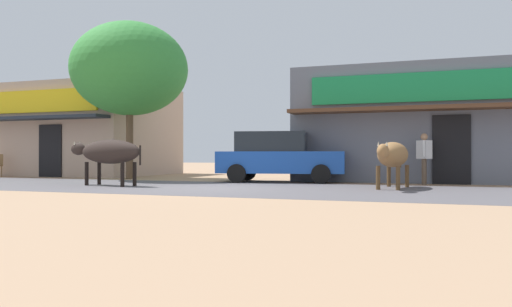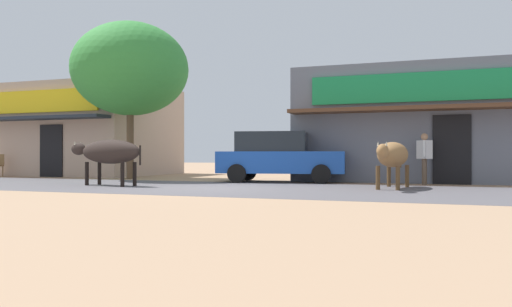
# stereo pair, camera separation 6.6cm
# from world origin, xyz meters

# --- Properties ---
(ground) EXTENTS (80.00, 80.00, 0.00)m
(ground) POSITION_xyz_m (0.00, 0.00, 0.00)
(ground) COLOR tan
(asphalt_road) EXTENTS (72.00, 5.69, 0.00)m
(asphalt_road) POSITION_xyz_m (0.00, 0.00, 0.00)
(asphalt_road) COLOR #585458
(asphalt_road) RESTS_ON ground
(storefront_left_cafe) EXTENTS (7.06, 6.50, 3.92)m
(storefront_left_cafe) POSITION_xyz_m (-9.63, 6.76, 1.96)
(storefront_left_cafe) COLOR tan
(storefront_left_cafe) RESTS_ON ground
(storefront_right_club) EXTENTS (7.76, 6.50, 3.82)m
(storefront_right_club) POSITION_xyz_m (4.80, 6.76, 1.91)
(storefront_right_club) COLOR slate
(storefront_right_club) RESTS_ON ground
(roadside_tree) EXTENTS (4.31, 4.31, 5.81)m
(roadside_tree) POSITION_xyz_m (-5.21, 3.72, 4.07)
(roadside_tree) COLOR brown
(roadside_tree) RESTS_ON ground
(parked_hatchback_car) EXTENTS (4.34, 2.52, 1.64)m
(parked_hatchback_car) POSITION_xyz_m (0.67, 3.54, 0.84)
(parked_hatchback_car) COLOR #1A48A4
(parked_hatchback_car) RESTS_ON ground
(cow_near_brown) EXTENTS (2.79, 1.08, 1.32)m
(cow_near_brown) POSITION_xyz_m (-3.30, -0.20, 0.97)
(cow_near_brown) COLOR #2F2520
(cow_near_brown) RESTS_ON ground
(cow_far_dark) EXTENTS (0.88, 2.86, 1.23)m
(cow_far_dark) POSITION_xyz_m (4.53, 1.34, 0.89)
(cow_far_dark) COLOR olive
(cow_far_dark) RESTS_ON ground
(pedestrian_by_shop) EXTENTS (0.47, 0.61, 1.53)m
(pedestrian_by_shop) POSITION_xyz_m (5.23, 3.48, 0.89)
(pedestrian_by_shop) COLOR brown
(pedestrian_by_shop) RESTS_ON ground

